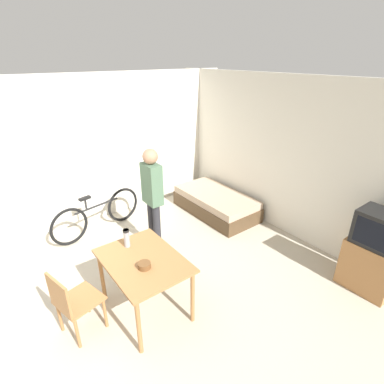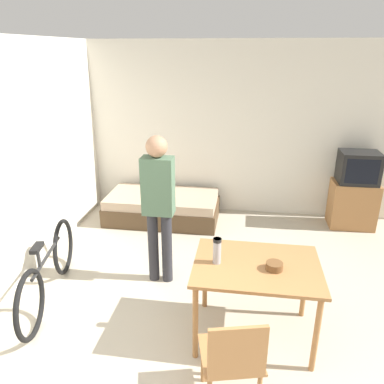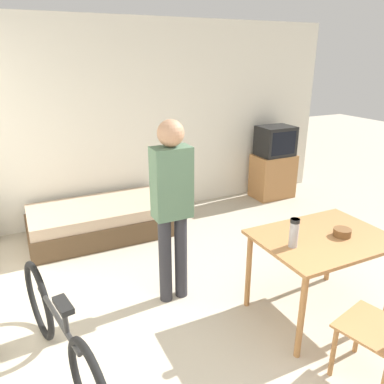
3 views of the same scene
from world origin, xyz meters
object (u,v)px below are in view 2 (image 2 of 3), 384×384
at_px(person_standing, 158,200).
at_px(mate_bowl, 274,266).
at_px(daybed, 163,207).
at_px(tv, 354,192).
at_px(dining_table, 256,274).
at_px(thermos_flask, 217,250).
at_px(bicycle, 49,271).
at_px(wooden_chair, 233,358).

relative_size(person_standing, mate_bowl, 11.71).
height_order(daybed, tv, tv).
xyz_separation_m(dining_table, mate_bowl, (0.14, -0.06, 0.13)).
height_order(person_standing, thermos_flask, person_standing).
bearing_deg(thermos_flask, dining_table, 3.90).
bearing_deg(bicycle, person_standing, 26.17).
bearing_deg(bicycle, dining_table, -6.17).
height_order(dining_table, thermos_flask, thermos_flask).
bearing_deg(wooden_chair, thermos_flask, 103.70).
bearing_deg(dining_table, wooden_chair, -100.95).
relative_size(dining_table, bicycle, 0.64).
bearing_deg(bicycle, daybed, 71.07).
relative_size(wooden_chair, mate_bowl, 5.84).
relative_size(dining_table, thermos_flask, 4.63).
distance_m(tv, bicycle, 4.36).
xyz_separation_m(bicycle, person_standing, (1.09, 0.54, 0.67)).
distance_m(bicycle, mate_bowl, 2.37).
bearing_deg(daybed, dining_table, -59.57).
distance_m(daybed, mate_bowl, 2.98).
height_order(wooden_chair, bicycle, wooden_chair).
xyz_separation_m(wooden_chair, thermos_flask, (-0.20, 0.80, 0.41)).
bearing_deg(thermos_flask, mate_bowl, -4.08).
distance_m(wooden_chair, mate_bowl, 0.88).
distance_m(tv, person_standing, 3.18).
height_order(daybed, person_standing, person_standing).
height_order(bicycle, mate_bowl, mate_bowl).
distance_m(tv, mate_bowl, 3.00).
relative_size(daybed, tv, 1.49).
xyz_separation_m(tv, dining_table, (-1.48, -2.61, 0.12)).
xyz_separation_m(thermos_flask, mate_bowl, (0.50, -0.04, -0.10)).
height_order(tv, person_standing, person_standing).
height_order(daybed, wooden_chair, wooden_chair).
height_order(dining_table, wooden_chair, wooden_chair).
xyz_separation_m(wooden_chair, person_standing, (-0.91, 1.60, 0.52)).
bearing_deg(mate_bowl, daybed, 122.28).
bearing_deg(thermos_flask, tv, 55.09).
bearing_deg(bicycle, wooden_chair, -27.89).
distance_m(daybed, bicycle, 2.30).
xyz_separation_m(bicycle, mate_bowl, (2.30, -0.29, 0.46)).
bearing_deg(person_standing, daybed, 101.95).
bearing_deg(daybed, wooden_chair, -68.79).
relative_size(daybed, wooden_chair, 2.02).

